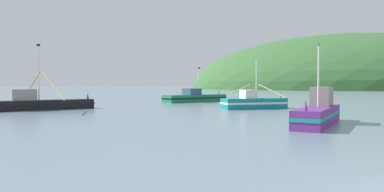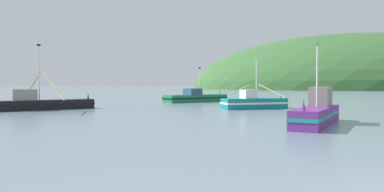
{
  "view_description": "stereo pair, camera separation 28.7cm",
  "coord_description": "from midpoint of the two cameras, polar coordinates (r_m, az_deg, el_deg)",
  "views": [
    {
      "loc": [
        -7.52,
        -7.29,
        2.78
      ],
      "look_at": [
        0.01,
        31.82,
        1.4
      ],
      "focal_mm": 35.31,
      "sensor_mm": 36.0,
      "label": 1
    },
    {
      "loc": [
        -7.24,
        -7.34,
        2.78
      ],
      "look_at": [
        0.01,
        31.82,
        1.4
      ],
      "focal_mm": 35.31,
      "sensor_mm": 36.0,
      "label": 2
    }
  ],
  "objects": [
    {
      "name": "fishing_boat_green",
      "position": [
        55.07,
        0.27,
        -0.23
      ],
      "size": [
        10.15,
        6.64,
        5.09
      ],
      "rotation": [
        0.0,
        0.0,
        0.45
      ],
      "color": "#197A47",
      "rests_on": "ground"
    },
    {
      "name": "fishing_boat_purple",
      "position": [
        26.47,
        18.25,
        -2.42
      ],
      "size": [
        6.78,
        7.81,
        5.42
      ],
      "rotation": [
        0.0,
        0.0,
        4.03
      ],
      "color": "#6B2D84",
      "rests_on": "ground"
    },
    {
      "name": "fishing_boat_black",
      "position": [
        41.79,
        -22.23,
        -1.03
      ],
      "size": [
        10.38,
        15.33,
        6.76
      ],
      "rotation": [
        0.0,
        0.0,
        0.41
      ],
      "color": "black",
      "rests_on": "ground"
    },
    {
      "name": "hill_far_center",
      "position": [
        212.49,
        23.24,
        1.07
      ],
      "size": [
        169.01,
        135.21,
        54.59
      ],
      "primitive_type": "ellipsoid",
      "color": "#386633",
      "rests_on": "ground"
    },
    {
      "name": "fishing_boat_teal",
      "position": [
        41.14,
        9.09,
        -0.96
      ],
      "size": [
        7.22,
        12.95,
        5.41
      ],
      "rotation": [
        0.0,
        0.0,
        0.1
      ],
      "color": "#147F84",
      "rests_on": "ground"
    }
  ]
}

